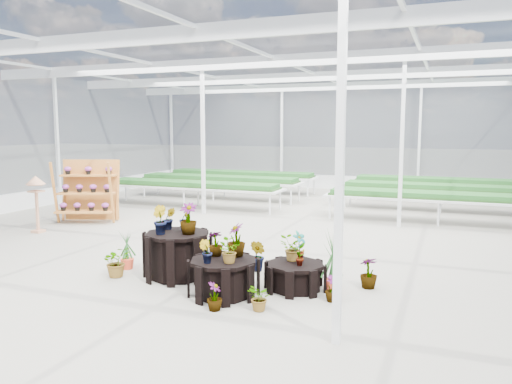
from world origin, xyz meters
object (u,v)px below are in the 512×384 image
(plinth_mid, at_px, (224,277))
(bird_table, at_px, (37,204))
(shelf_rack, at_px, (87,191))
(plinth_low, at_px, (295,276))
(plinth_tall, at_px, (178,255))

(plinth_mid, xyz_separation_m, bird_table, (-6.58, 2.70, 0.45))
(shelf_rack, bearing_deg, plinth_mid, -55.52)
(plinth_low, relative_size, shelf_rack, 0.57)
(plinth_mid, relative_size, plinth_low, 1.12)
(plinth_tall, xyz_separation_m, shelf_rack, (-5.17, 3.77, 0.48))
(plinth_tall, distance_m, plinth_low, 2.21)
(plinth_mid, height_order, bird_table, bird_table)
(plinth_mid, bearing_deg, shelf_rack, 145.56)
(plinth_tall, bearing_deg, plinth_low, 2.60)
(plinth_mid, bearing_deg, plinth_tall, 153.43)
(shelf_rack, bearing_deg, plinth_low, -47.54)
(bird_table, bearing_deg, plinth_mid, -19.31)
(plinth_mid, distance_m, bird_table, 7.13)
(plinth_tall, bearing_deg, shelf_rack, 143.92)
(plinth_tall, height_order, plinth_low, plinth_tall)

